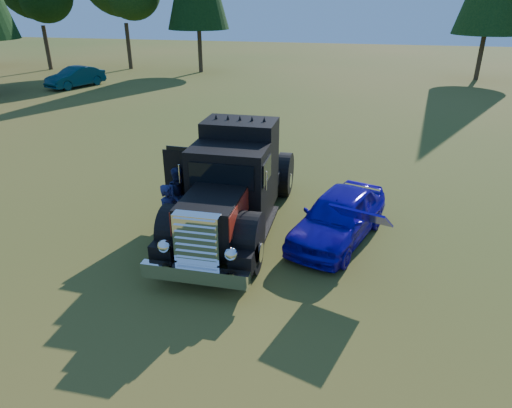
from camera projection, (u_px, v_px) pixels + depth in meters
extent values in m
plane|color=#365318|center=(226.00, 271.00, 11.27)|extent=(120.00, 120.00, 0.00)
cylinder|color=#2D2116|center=(129.00, 46.00, 41.50)|extent=(0.36, 0.36, 3.96)
cylinder|color=#2D2116|center=(481.00, 50.00, 35.94)|extent=(0.36, 0.36, 4.50)
cylinder|color=#2D2116|center=(200.00, 44.00, 39.53)|extent=(0.36, 0.36, 4.68)
cylinder|color=#2D2116|center=(47.00, 48.00, 41.13)|extent=(0.36, 0.36, 3.78)
cylinder|color=black|center=(172.00, 243.00, 11.46)|extent=(0.32, 1.10, 1.10)
cylinder|color=black|center=(253.00, 252.00, 11.05)|extent=(0.32, 1.10, 1.10)
cylinder|color=black|center=(225.00, 176.00, 15.72)|extent=(0.32, 1.10, 1.10)
cylinder|color=black|center=(285.00, 180.00, 15.31)|extent=(0.32, 1.10, 1.10)
cylinder|color=black|center=(234.00, 176.00, 15.66)|extent=(0.32, 1.10, 1.10)
cylinder|color=black|center=(275.00, 180.00, 15.37)|extent=(0.32, 1.10, 1.10)
cube|color=black|center=(238.00, 202.00, 13.53)|extent=(1.60, 6.40, 0.28)
cube|color=white|center=(195.00, 275.00, 10.14)|extent=(2.50, 0.22, 0.36)
cube|color=white|center=(198.00, 241.00, 10.12)|extent=(1.05, 0.30, 1.30)
cube|color=black|center=(212.00, 218.00, 11.03)|extent=(1.35, 1.80, 1.10)
cube|color=maroon|center=(184.00, 208.00, 11.08)|extent=(0.02, 1.80, 0.60)
cube|color=maroon|center=(239.00, 213.00, 10.81)|extent=(0.02, 1.80, 0.60)
cylinder|color=black|center=(175.00, 229.00, 11.27)|extent=(0.55, 1.24, 1.24)
cylinder|color=black|center=(249.00, 237.00, 10.90)|extent=(0.55, 1.24, 1.24)
sphere|color=white|center=(164.00, 246.00, 10.29)|extent=(0.32, 0.32, 0.32)
sphere|color=white|center=(231.00, 254.00, 9.99)|extent=(0.32, 0.32, 0.32)
cube|color=black|center=(229.00, 185.00, 12.30)|extent=(2.05, 1.30, 2.10)
cube|color=black|center=(221.00, 176.00, 11.50)|extent=(1.70, 0.05, 0.65)
cube|color=black|center=(241.00, 162.00, 13.37)|extent=(2.05, 1.30, 2.50)
cube|color=black|center=(253.00, 169.00, 15.17)|extent=(2.00, 2.00, 0.35)
cube|color=black|center=(182.00, 176.00, 13.20)|extent=(1.10, 0.12, 1.50)
cube|color=maroon|center=(183.00, 180.00, 13.31)|extent=(0.85, 0.07, 0.75)
imported|color=#100693|center=(339.00, 216.00, 12.48)|extent=(2.91, 4.43, 1.40)
cube|color=#100693|center=(362.00, 216.00, 10.59)|extent=(1.53, 1.30, 0.67)
imported|color=#1C1F41|center=(170.00, 216.00, 12.08)|extent=(0.61, 0.75, 1.77)
imported|color=#1C1E42|center=(180.00, 197.00, 13.24)|extent=(1.07, 1.09, 1.78)
imported|color=#092B39|center=(75.00, 77.00, 33.60)|extent=(2.98, 4.64, 1.44)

